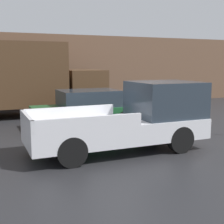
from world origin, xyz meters
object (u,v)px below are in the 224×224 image
object	(u,v)px
car	(87,108)
delivery_truck	(7,77)
pickup_truck	(134,118)
newspaper_box	(102,96)

from	to	relation	value
car	delivery_truck	xyz separation A→B (m)	(-2.67, 3.90, 1.13)
pickup_truck	delivery_truck	world-z (taller)	delivery_truck
car	delivery_truck	world-z (taller)	delivery_truck
car	delivery_truck	size ratio (longest dim) A/B	0.48
pickup_truck	car	distance (m)	3.59
newspaper_box	pickup_truck	bearing A→B (deg)	-105.71
car	pickup_truck	bearing A→B (deg)	-85.08
car	newspaper_box	size ratio (longest dim) A/B	3.89
delivery_truck	newspaper_box	size ratio (longest dim) A/B	8.05
pickup_truck	newspaper_box	size ratio (longest dim) A/B	4.88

